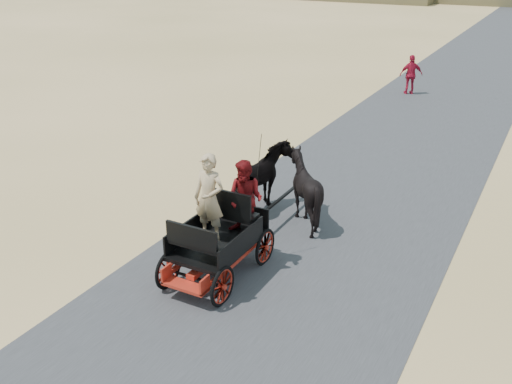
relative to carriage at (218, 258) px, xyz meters
The scene contains 8 objects.
ground 1.41m from the carriage, 37.49° to the left, with size 140.00×140.00×0.00m, color tan.
road 1.41m from the carriage, 37.49° to the left, with size 6.00×140.00×0.01m, color #38383A.
carriage is the anchor object (origin of this frame).
horse_left 3.09m from the carriage, 100.39° to the left, with size 0.91×2.01×1.70m, color black.
horse_right 3.09m from the carriage, 79.61° to the left, with size 1.37×1.54×1.70m, color black.
driver_man 1.28m from the carriage, 165.96° to the left, with size 0.66×0.43×1.80m, color tan.
passenger_woman 1.33m from the carriage, 63.43° to the left, with size 0.77×0.60×1.58m, color #660C0F.
pedestrian 17.00m from the carriage, 91.74° to the left, with size 1.01×0.42×1.73m, color #A8132D.
Camera 1 is at (4.34, -9.26, 6.17)m, focal length 40.00 mm.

